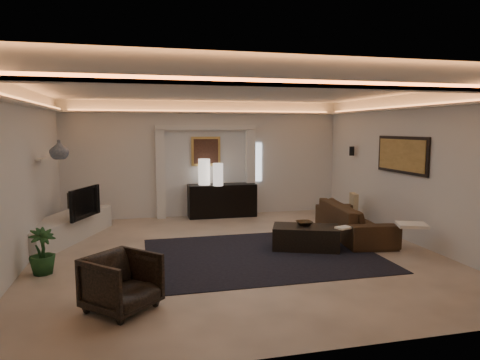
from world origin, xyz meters
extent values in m
plane|color=beige|center=(0.00, 0.00, 0.00)|extent=(7.00, 7.00, 0.00)
plane|color=white|center=(0.00, 0.00, 2.90)|extent=(7.00, 7.00, 0.00)
plane|color=silver|center=(0.00, 3.50, 1.45)|extent=(7.00, 0.00, 7.00)
plane|color=silver|center=(0.00, -3.50, 1.45)|extent=(7.00, 0.00, 7.00)
plane|color=silver|center=(-3.50, 0.00, 1.45)|extent=(0.00, 7.00, 7.00)
plane|color=silver|center=(3.50, 0.00, 1.45)|extent=(0.00, 7.00, 7.00)
cube|color=silver|center=(0.00, 0.00, 2.62)|extent=(7.00, 7.00, 0.04)
cube|color=white|center=(1.35, 3.48, 1.35)|extent=(0.25, 0.03, 1.00)
cube|color=black|center=(0.40, -0.20, 0.01)|extent=(4.00, 3.00, 0.01)
cube|color=silver|center=(-1.15, 3.40, 1.10)|extent=(0.22, 0.20, 2.20)
cube|color=silver|center=(1.15, 3.40, 1.10)|extent=(0.22, 0.20, 2.20)
cube|color=silver|center=(0.00, 3.40, 2.25)|extent=(2.52, 0.20, 0.12)
cube|color=tan|center=(0.00, 3.47, 1.65)|extent=(0.74, 0.04, 0.74)
cube|color=#4C2D1E|center=(0.00, 3.44, 1.65)|extent=(0.62, 0.02, 0.62)
cube|color=black|center=(3.47, 0.30, 1.70)|extent=(0.04, 1.64, 0.74)
cube|color=tan|center=(3.44, 0.30, 1.70)|extent=(0.02, 1.50, 0.62)
cylinder|color=black|center=(3.38, 2.20, 1.68)|extent=(0.12, 0.12, 0.22)
cube|color=silver|center=(-3.44, 1.40, 1.65)|extent=(0.10, 0.55, 0.04)
cube|color=#2F2016|center=(0.37, 3.25, 0.40)|extent=(1.71, 0.55, 0.85)
cylinder|color=white|center=(-0.08, 3.25, 1.09)|extent=(0.37, 0.37, 0.65)
cylinder|color=silver|center=(0.22, 2.98, 1.09)|extent=(0.30, 0.30, 0.55)
cube|color=silver|center=(-3.15, 1.66, 0.22)|extent=(1.69, 2.81, 0.52)
imported|color=black|center=(-2.81, 1.51, 0.75)|extent=(1.01, 0.54, 0.60)
cylinder|color=black|center=(-3.15, 2.60, 0.64)|extent=(0.13, 0.13, 0.34)
imported|color=#49596D|center=(-3.07, 1.03, 1.85)|extent=(0.43, 0.43, 0.35)
imported|color=#1A401B|center=(-3.15, -0.36, 0.35)|extent=(0.55, 0.55, 0.71)
imported|color=#35211A|center=(2.61, 0.61, 0.34)|extent=(2.44, 1.19, 0.68)
cube|color=white|center=(2.94, -0.85, 0.55)|extent=(0.61, 0.55, 0.05)
cube|color=tan|center=(3.15, 1.60, 0.55)|extent=(0.19, 0.39, 0.37)
cube|color=black|center=(1.31, -0.02, 0.20)|extent=(1.35, 1.05, 0.45)
imported|color=#332312|center=(1.32, 0.09, 0.45)|extent=(0.30, 0.30, 0.07)
cube|color=white|center=(1.91, -0.34, 0.42)|extent=(0.33, 0.28, 0.03)
imported|color=black|center=(-1.92, -2.01, 0.35)|extent=(1.07, 1.07, 0.70)
camera|label=1|loc=(-1.69, -7.25, 2.23)|focal=31.98mm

